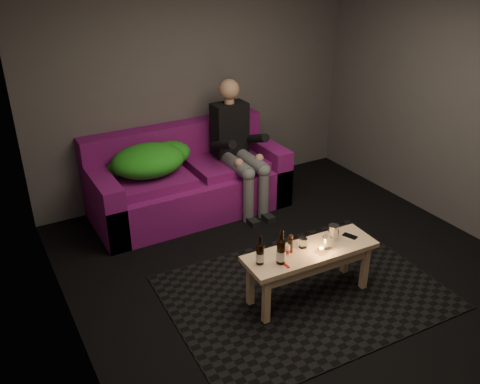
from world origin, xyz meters
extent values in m
plane|color=black|center=(0.00, 0.00, 0.00)|extent=(4.50, 4.50, 0.00)
plane|color=#524F52|center=(0.00, 2.25, 1.30)|extent=(4.00, 0.00, 4.00)
plane|color=#524F52|center=(-2.00, 0.00, 1.30)|extent=(0.00, 4.50, 4.50)
plane|color=#524F52|center=(2.00, 0.00, 1.30)|extent=(0.00, 4.50, 4.50)
cube|color=black|center=(-0.13, -0.13, 0.01)|extent=(2.42, 1.80, 0.01)
cube|color=#680D5C|center=(-0.37, 1.77, 0.23)|extent=(2.17, 0.98, 0.46)
cube|color=#680D5C|center=(-0.37, 2.14, 0.70)|extent=(2.17, 0.24, 0.48)
cube|color=#680D5C|center=(-1.35, 1.77, 0.34)|extent=(0.22, 0.98, 0.67)
cube|color=#680D5C|center=(0.61, 1.77, 0.34)|extent=(0.22, 0.98, 0.67)
cube|color=#680D5C|center=(-0.82, 1.72, 0.50)|extent=(0.82, 0.65, 0.11)
cube|color=#680D5C|center=(0.09, 1.72, 0.50)|extent=(0.82, 0.65, 0.11)
ellipsoid|color=green|center=(-0.82, 1.77, 0.72)|extent=(0.78, 0.61, 0.33)
ellipsoid|color=green|center=(-0.52, 1.92, 0.68)|extent=(0.48, 0.39, 0.26)
ellipsoid|color=green|center=(-1.06, 1.90, 0.64)|extent=(0.35, 0.28, 0.17)
cube|color=black|center=(0.19, 1.82, 0.88)|extent=(0.39, 0.24, 0.60)
sphere|color=tan|center=(0.19, 1.82, 1.34)|extent=(0.23, 0.23, 0.23)
cylinder|color=#51535B|center=(0.09, 1.49, 0.58)|extent=(0.15, 0.54, 0.15)
cylinder|color=#51535B|center=(0.29, 1.49, 0.58)|extent=(0.15, 0.54, 0.15)
cylinder|color=#51535B|center=(0.09, 1.23, 0.28)|extent=(0.12, 0.12, 0.55)
cylinder|color=#51535B|center=(0.29, 1.23, 0.28)|extent=(0.12, 0.12, 0.55)
cube|color=black|center=(0.09, 1.16, 0.03)|extent=(0.10, 0.24, 0.07)
cube|color=black|center=(0.29, 1.16, 0.03)|extent=(0.10, 0.24, 0.07)
cube|color=#E6BC86|center=(-0.13, -0.18, 0.46)|extent=(1.19, 0.42, 0.04)
cube|color=#E6BC86|center=(-0.13, -0.18, 0.38)|extent=(1.04, 0.33, 0.11)
cube|color=#E6BC86|center=(-0.64, -0.30, 0.22)|extent=(0.06, 0.06, 0.44)
cube|color=#E6BC86|center=(-0.63, -0.03, 0.22)|extent=(0.06, 0.06, 0.44)
cube|color=#E6BC86|center=(0.37, -0.34, 0.22)|extent=(0.06, 0.06, 0.44)
cube|color=#E6BC86|center=(0.38, -0.07, 0.22)|extent=(0.06, 0.06, 0.44)
cylinder|color=black|center=(-0.61, -0.15, 0.57)|extent=(0.06, 0.06, 0.18)
cylinder|color=white|center=(-0.61, -0.15, 0.54)|extent=(0.07, 0.07, 0.07)
cone|color=black|center=(-0.61, -0.15, 0.67)|extent=(0.06, 0.06, 0.03)
cylinder|color=black|center=(-0.61, -0.15, 0.70)|extent=(0.02, 0.02, 0.08)
cylinder|color=black|center=(-0.46, -0.22, 0.58)|extent=(0.07, 0.07, 0.20)
cylinder|color=white|center=(-0.46, -0.22, 0.55)|extent=(0.08, 0.08, 0.09)
cone|color=black|center=(-0.46, -0.22, 0.70)|extent=(0.07, 0.07, 0.03)
cylinder|color=black|center=(-0.46, -0.22, 0.73)|extent=(0.03, 0.03, 0.10)
cylinder|color=silver|center=(-0.34, -0.15, 0.53)|extent=(0.04, 0.04, 0.09)
cylinder|color=black|center=(-0.30, -0.13, 0.54)|extent=(0.06, 0.06, 0.13)
cylinder|color=white|center=(-0.17, -0.12, 0.52)|extent=(0.08, 0.08, 0.08)
cylinder|color=white|center=(-0.07, -0.25, 0.50)|extent=(0.06, 0.06, 0.04)
sphere|color=orange|center=(-0.07, -0.25, 0.51)|extent=(0.02, 0.02, 0.02)
cylinder|color=white|center=(0.01, -0.22, 0.53)|extent=(0.10, 0.10, 0.10)
cylinder|color=silver|center=(0.15, -0.13, 0.54)|extent=(0.10, 0.10, 0.13)
cube|color=black|center=(0.30, -0.18, 0.48)|extent=(0.11, 0.14, 0.01)
cube|color=red|center=(-0.45, -0.29, 0.49)|extent=(0.02, 0.06, 0.01)
camera|label=1|loc=(-2.43, -3.02, 2.81)|focal=38.00mm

